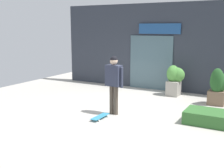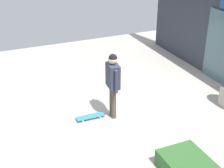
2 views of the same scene
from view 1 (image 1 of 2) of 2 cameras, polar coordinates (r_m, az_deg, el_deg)
name	(u,v)px [view 1 (image 1 of 2)]	position (r m, az deg, el deg)	size (l,w,h in m)	color
ground_plane	(122,105)	(9.82, 1.99, -4.26)	(12.00, 12.00, 0.00)	#B2ADA3
building_facade	(156,47)	(12.35, 8.68, 7.20)	(8.68, 0.31, 3.60)	#2D333D
skateboarder	(114,79)	(8.61, 0.36, 1.08)	(0.64, 0.31, 1.78)	#4C4238
skateboard	(100,117)	(8.42, -2.37, -6.46)	(0.27, 0.75, 0.08)	teal
planter_box_left	(218,86)	(10.39, 20.21, -0.38)	(0.60, 0.63, 1.27)	brown
planter_box_right	(174,79)	(11.38, 12.27, 1.02)	(0.68, 0.59, 1.18)	gray
hedge_ledge	(222,119)	(8.37, 21.02, -6.53)	(1.97, 0.90, 0.35)	#33662D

